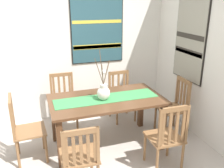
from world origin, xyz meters
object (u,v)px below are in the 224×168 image
Objects in this scene: centerpiece_vase at (104,91)px; painting_on_side_wall at (190,41)px; painting_on_back_wall at (97,30)px; chair_3 at (80,156)px; chair_1 at (167,136)px; chair_2 at (24,128)px; chair_0 at (63,100)px; dining_table at (106,106)px; chair_5 at (121,95)px; chair_4 at (175,106)px.

centerpiece_vase is 0.56× the size of painting_on_side_wall.
chair_3 is at bearing -111.24° from painting_on_back_wall.
centerpiece_vase is 0.77× the size of chair_1.
painting_on_side_wall is (1.53, 0.23, 0.60)m from centerpiece_vase.
chair_1 is 1.89m from chair_2.
centerpiece_vase reaches higher than chair_0.
dining_table is 0.96m from chair_5.
chair_2 reaches higher than chair_4.
centerpiece_vase is 0.83× the size of chair_3.
chair_2 is at bearing -175.88° from painting_on_side_wall.
chair_0 is 1.94m from chair_1.
chair_5 is 0.74× the size of painting_on_back_wall.
dining_table is 1.02m from chair_3.
chair_3 is at bearing -124.88° from dining_table.
painting_on_back_wall is at bearing 68.76° from chair_3.
painting_on_side_wall is (0.31, 0.19, 1.02)m from chair_4.
chair_5 is at bearing 24.67° from chair_2.
dining_table is 0.98m from chair_1.
chair_0 is at bearing 162.51° from painting_on_side_wall.
painting_on_back_wall is 1.62m from painting_on_side_wall.
chair_3 is (0.58, -0.83, -0.02)m from chair_2.
centerpiece_vase is 0.62× the size of painting_on_back_wall.
chair_0 is 1.00× the size of chair_4.
painting_on_side_wall is at bearing -17.49° from chair_0.
painting_on_back_wall is at bearing 77.86° from centerpiece_vase.
painting_on_back_wall is (0.79, 2.03, 1.13)m from chair_3.
chair_1 is (1.07, -1.61, 0.01)m from chair_0.
chair_4 is 1.01m from chair_5.
chair_4 is at bearing 0.04° from dining_table.
dining_table is 0.26m from centerpiece_vase.
dining_table is at bearing 55.12° from chair_3.
chair_2 is at bearing 177.91° from centerpiece_vase.
chair_5 is (0.53, 0.78, -0.19)m from dining_table.
chair_2 is at bearing -155.33° from chair_5.
chair_2 is 1.01m from chair_3.
chair_0 is at bearing 123.60° from chair_1.
painting_on_side_wall is at bearing -38.68° from painting_on_back_wall.
chair_5 reaches higher than dining_table.
chair_2 is (-0.64, -0.82, 0.01)m from chair_0.
chair_3 is 1.00× the size of chair_5.
centerpiece_vase is 0.78× the size of chair_0.
chair_5 is (0.59, 0.82, -0.44)m from centerpiece_vase.
chair_5 is at bearing -53.25° from painting_on_back_wall.
chair_0 is 0.98× the size of chair_2.
centerpiece_vase reaches higher than chair_2.
dining_table is 1.17m from chair_2.
dining_table is 1.24× the size of painting_on_side_wall.
dining_table is 1.85× the size of chair_3.
chair_3 is 2.51m from painting_on_side_wall.
centerpiece_vase reaches higher than chair_1.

